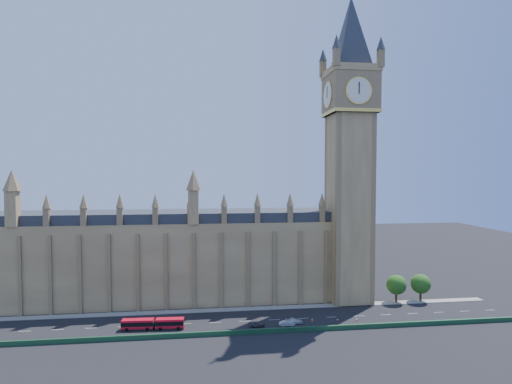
{
  "coord_description": "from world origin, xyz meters",
  "views": [
    {
      "loc": [
        -6.16,
        -105.6,
        39.56
      ],
      "look_at": [
        8.22,
        10.0,
        34.48
      ],
      "focal_mm": 28.0,
      "sensor_mm": 36.0,
      "label": 1
    }
  ],
  "objects": [
    {
      "name": "bridge_parapet",
      "position": [
        0.0,
        -9.0,
        0.6
      ],
      "size": [
        160.0,
        0.6,
        1.2
      ],
      "primitive_type": "cube",
      "color": "#1E4C2D",
      "rests_on": "ground"
    },
    {
      "name": "red_bus",
      "position": [
        -19.94,
        -2.7,
        1.4
      ],
      "size": [
        15.77,
        3.23,
        2.66
      ],
      "rotation": [
        0.0,
        0.0,
        -0.05
      ],
      "color": "red",
      "rests_on": "ground"
    },
    {
      "name": "tree_east_far",
      "position": [
        60.22,
        10.08,
        5.64
      ],
      "size": [
        6.0,
        6.0,
        8.5
      ],
      "color": "#382619",
      "rests_on": "ground"
    },
    {
      "name": "cone_d",
      "position": [
        34.0,
        -3.56,
        0.31
      ],
      "size": [
        0.45,
        0.45,
        0.63
      ],
      "rotation": [
        0.0,
        0.0,
        -0.15
      ],
      "color": "black",
      "rests_on": "ground"
    },
    {
      "name": "cone_c",
      "position": [
        16.83,
        -0.22,
        0.32
      ],
      "size": [
        0.42,
        0.42,
        0.64
      ],
      "rotation": [
        0.0,
        0.0,
        -0.05
      ],
      "color": "black",
      "rests_on": "ground"
    },
    {
      "name": "car_silver",
      "position": [
        14.52,
        -4.76,
        0.67
      ],
      "size": [
        4.07,
        1.47,
        1.33
      ],
      "primitive_type": "imported",
      "rotation": [
        0.0,
        0.0,
        1.56
      ],
      "color": "#ACAFB4",
      "rests_on": "ground"
    },
    {
      "name": "car_grey",
      "position": [
        6.73,
        -4.4,
        0.66
      ],
      "size": [
        3.93,
        1.74,
        1.31
      ],
      "primitive_type": "imported",
      "rotation": [
        0.0,
        0.0,
        1.52
      ],
      "color": "#3E3F45",
      "rests_on": "ground"
    },
    {
      "name": "car_white",
      "position": [
        16.8,
        -3.49,
        0.67
      ],
      "size": [
        4.67,
        1.96,
        1.35
      ],
      "primitive_type": "imported",
      "rotation": [
        0.0,
        0.0,
        1.59
      ],
      "color": "silver",
      "rests_on": "ground"
    },
    {
      "name": "palace_westminster",
      "position": [
        -25.0,
        22.0,
        13.86
      ],
      "size": [
        120.0,
        20.0,
        28.0
      ],
      "color": "olive",
      "rests_on": "ground"
    },
    {
      "name": "elizabeth_tower",
      "position": [
        38.0,
        13.99,
        54.56
      ],
      "size": [
        20.59,
        20.59,
        105.0
      ],
      "color": "olive",
      "rests_on": "ground"
    },
    {
      "name": "kerb_north",
      "position": [
        0.0,
        9.5,
        0.08
      ],
      "size": [
        160.0,
        3.0,
        0.16
      ],
      "primitive_type": "cube",
      "color": "gray",
      "rests_on": "ground"
    },
    {
      "name": "cone_b",
      "position": [
        28.84,
        -3.07,
        0.32
      ],
      "size": [
        0.49,
        0.49,
        0.66
      ],
      "rotation": [
        0.0,
        0.0,
        0.2
      ],
      "color": "black",
      "rests_on": "ground"
    },
    {
      "name": "cone_a",
      "position": [
        22.03,
        -2.2,
        0.36
      ],
      "size": [
        0.55,
        0.55,
        0.74
      ],
      "rotation": [
        0.0,
        0.0,
        0.21
      ],
      "color": "black",
      "rests_on": "ground"
    },
    {
      "name": "tree_east_near",
      "position": [
        52.22,
        10.08,
        5.64
      ],
      "size": [
        6.0,
        6.0,
        8.5
      ],
      "color": "#382619",
      "rests_on": "ground"
    },
    {
      "name": "ground",
      "position": [
        0.0,
        0.0,
        0.0
      ],
      "size": [
        400.0,
        400.0,
        0.0
      ],
      "primitive_type": "plane",
      "color": "black",
      "rests_on": "ground"
    }
  ]
}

